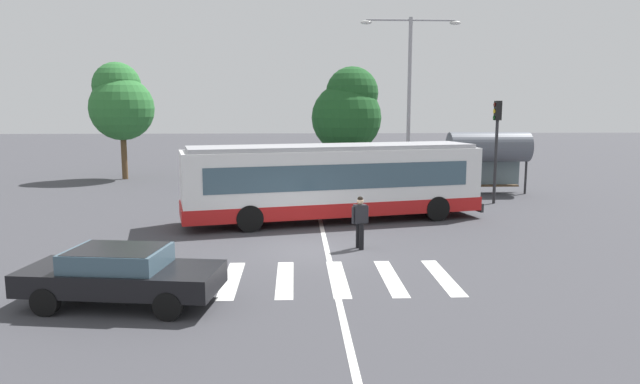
% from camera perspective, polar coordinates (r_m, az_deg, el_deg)
% --- Properties ---
extents(ground_plane, '(160.00, 160.00, 0.00)m').
position_cam_1_polar(ground_plane, '(18.53, -0.62, -5.73)').
color(ground_plane, '#3D3D42').
extents(city_transit_bus, '(12.36, 5.24, 3.06)m').
position_cam_1_polar(city_transit_bus, '(22.82, 1.34, 1.04)').
color(city_transit_bus, black).
rests_on(city_transit_bus, ground_plane).
extents(pedestrian_crossing_street, '(0.56, 0.41, 1.72)m').
position_cam_1_polar(pedestrian_crossing_street, '(18.41, 4.03, -2.75)').
color(pedestrian_crossing_street, black).
rests_on(pedestrian_crossing_street, ground_plane).
extents(foreground_sedan, '(4.71, 2.45, 1.35)m').
position_cam_1_polar(foreground_sedan, '(14.05, -19.31, -7.65)').
color(foreground_sedan, black).
rests_on(foreground_sedan, ground_plane).
extents(parked_car_blue, '(1.97, 4.55, 1.35)m').
position_cam_1_polar(parked_car_blue, '(33.21, -9.77, 1.86)').
color(parked_car_blue, black).
rests_on(parked_car_blue, ground_plane).
extents(parked_car_charcoal, '(2.18, 4.63, 1.35)m').
position_cam_1_polar(parked_car_charcoal, '(32.69, -5.03, 1.84)').
color(parked_car_charcoal, black).
rests_on(parked_car_charcoal, ground_plane).
extents(parked_car_silver, '(2.01, 4.57, 1.35)m').
position_cam_1_polar(parked_car_silver, '(32.73, -0.28, 1.88)').
color(parked_car_silver, black).
rests_on(parked_car_silver, ground_plane).
extents(parked_car_black, '(2.10, 4.61, 1.35)m').
position_cam_1_polar(parked_car_black, '(33.23, 4.01, 1.96)').
color(parked_car_black, black).
rests_on(parked_car_black, ground_plane).
extents(traffic_light_far_corner, '(0.33, 0.32, 4.83)m').
position_cam_1_polar(traffic_light_far_corner, '(28.01, 17.26, 5.44)').
color(traffic_light_far_corner, '#28282B').
rests_on(traffic_light_far_corner, ground_plane).
extents(bus_stop_shelter, '(4.21, 1.54, 3.25)m').
position_cam_1_polar(bus_stop_shelter, '(31.01, 16.51, 4.22)').
color(bus_stop_shelter, '#28282B').
rests_on(bus_stop_shelter, ground_plane).
extents(twin_arm_street_lamp, '(5.25, 0.32, 9.15)m').
position_cam_1_polar(twin_arm_street_lamp, '(30.82, 8.94, 10.49)').
color(twin_arm_street_lamp, '#939399').
rests_on(twin_arm_street_lamp, ground_plane).
extents(background_tree_left, '(3.98, 3.98, 7.33)m').
position_cam_1_polar(background_tree_left, '(38.16, -19.36, 8.49)').
color(background_tree_left, brown).
rests_on(background_tree_left, ground_plane).
extents(background_tree_right, '(4.46, 4.46, 7.09)m').
position_cam_1_polar(background_tree_right, '(36.70, 2.83, 8.14)').
color(background_tree_right, brown).
rests_on(background_tree_right, ground_plane).
extents(crosswalk_painted_stripes, '(7.55, 3.32, 0.01)m').
position_cam_1_polar(crosswalk_painted_stripes, '(15.42, -0.86, -8.67)').
color(crosswalk_painted_stripes, silver).
rests_on(crosswalk_painted_stripes, ground_plane).
extents(lane_center_line, '(0.16, 24.00, 0.01)m').
position_cam_1_polar(lane_center_line, '(20.49, 0.36, -4.33)').
color(lane_center_line, silver).
rests_on(lane_center_line, ground_plane).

